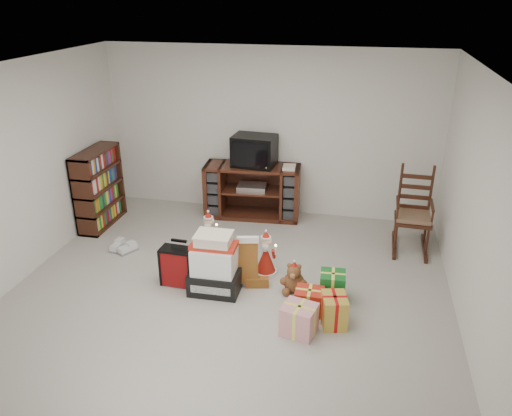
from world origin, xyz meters
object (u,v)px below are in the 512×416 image
Objects in this scene: tv_stand at (252,191)px; rocking_chair at (412,220)px; sneaker_pair at (123,248)px; gift_cluster at (319,305)px; crt_television at (254,151)px; red_suitcase at (178,266)px; teddy_bear at (294,280)px; santa_figurine at (266,257)px; mrs_claus_figurine at (209,236)px; bookshelf at (99,189)px; gift_pile at (215,267)px.

rocking_chair is at bearing -17.12° from tv_stand.
sneaker_pair is 2.85m from gift_cluster.
crt_television is at bearing 117.18° from gift_cluster.
red_suitcase is 1.36m from teddy_bear.
tv_stand reaches higher than teddy_bear.
santa_figurine is 0.61× the size of gift_cluster.
mrs_claus_figurine is 1.66× the size of sneaker_pair.
bookshelf is at bearing -155.38° from crt_television.
gift_pile is (0.04, -2.13, -0.09)m from tv_stand.
sneaker_pair is (-1.48, 0.66, -0.27)m from gift_pile.
teddy_bear is at bearing 128.21° from gift_cluster.
gift_pile is 0.96m from mrs_claus_figurine.
bookshelf is 1.20× the size of gift_cluster.
sneaker_pair is at bearing -129.76° from crt_television.
tv_stand is 2.63× the size of red_suitcase.
gift_pile is 1.24× the size of santa_figurine.
teddy_bear is (3.04, -1.21, -0.39)m from bookshelf.
santa_figurine is at bearing 28.69° from red_suitcase.
santa_figurine reaches higher than red_suitcase.
gift_pile is 0.47m from red_suitcase.
crt_television reaches higher than red_suitcase.
rocking_chair is 2.71m from mrs_claus_figurine.
rocking_chair is 2.09m from santa_figurine.
santa_figurine is 1.05m from gift_cluster.
rocking_chair is 1.80× the size of crt_television.
rocking_chair reaches higher than gift_cluster.
red_suitcase is (1.69, -1.34, -0.31)m from bookshelf.
santa_figurine is 0.89× the size of crt_television.
santa_figurine is (2.64, -0.87, -0.33)m from bookshelf.
crt_television is at bearing 107.10° from santa_figurine.
sneaker_pair is at bearing -164.19° from rocking_chair.
tv_stand is 0.63m from crt_television.
mrs_claus_figurine reaches higher than red_suitcase.
gift_cluster is at bearing -117.70° from rocking_chair.
santa_figurine is at bearing -146.49° from rocking_chair.
sneaker_pair is (-3.74, -0.95, -0.35)m from rocking_chair.
bookshelf is 2.32m from crt_television.
tv_stand is at bearing 115.37° from teddy_bear.
santa_figurine is (0.49, 0.51, -0.09)m from gift_pile.
teddy_bear is 2.35m from crt_television.
gift_cluster is (1.26, -2.38, -0.26)m from tv_stand.
bookshelf is 3.76m from gift_cluster.
bookshelf is 2.18m from red_suitcase.
bookshelf is 1.97× the size of santa_figurine.
teddy_bear is (0.89, 0.17, -0.16)m from gift_pile.
tv_stand reaches higher than santa_figurine.
sneaker_pair is at bearing 175.58° from santa_figurine.
sneaker_pair is (-1.14, -0.23, -0.18)m from mrs_claus_figurine.
bookshelf is at bearing -175.47° from rocking_chair.
santa_figurine reaches higher than sneaker_pair.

